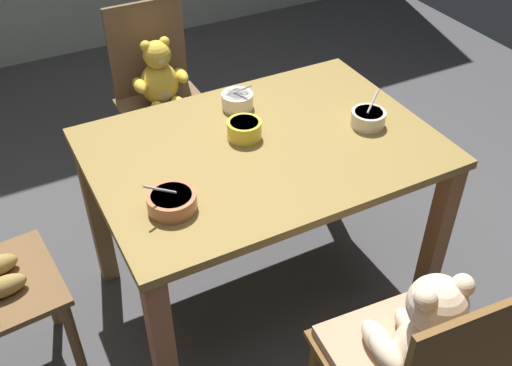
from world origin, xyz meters
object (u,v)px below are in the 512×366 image
at_px(teddy_chair_far_center, 161,90).
at_px(porridge_bowl_yellow_center, 244,129).
at_px(porridge_bowl_terracotta_near_left, 172,201).
at_px(teddy_chair_near_front, 418,355).
at_px(porridge_bowl_white_far_center, 237,100).
at_px(dining_table, 263,172).
at_px(porridge_bowl_cream_near_right, 368,118).

height_order(teddy_chair_far_center, porridge_bowl_yellow_center, teddy_chair_far_center).
xyz_separation_m(porridge_bowl_yellow_center, porridge_bowl_terracotta_near_left, (-0.36, -0.24, -0.01)).
bearing_deg(teddy_chair_far_center, teddy_chair_near_front, 3.33).
bearing_deg(porridge_bowl_white_far_center, dining_table, -96.54).
distance_m(dining_table, teddy_chair_near_front, 0.83).
bearing_deg(teddy_chair_near_front, porridge_bowl_terracotta_near_left, 36.61).
relative_size(dining_table, teddy_chair_near_front, 1.27).
xyz_separation_m(teddy_chair_near_front, teddy_chair_far_center, (-0.09, 1.67, -0.03)).
xyz_separation_m(teddy_chair_far_center, porridge_bowl_white_far_center, (0.10, -0.59, 0.23)).
relative_size(dining_table, teddy_chair_far_center, 1.30).
bearing_deg(dining_table, porridge_bowl_cream_near_right, -9.81).
relative_size(teddy_chair_near_front, porridge_bowl_cream_near_right, 7.46).
relative_size(dining_table, porridge_bowl_cream_near_right, 9.48).
bearing_deg(porridge_bowl_cream_near_right, dining_table, 170.19).
bearing_deg(porridge_bowl_cream_near_right, porridge_bowl_yellow_center, 162.46).
bearing_deg(porridge_bowl_white_far_center, porridge_bowl_yellow_center, -109.30).
distance_m(dining_table, teddy_chair_far_center, 0.85).
bearing_deg(porridge_bowl_terracotta_near_left, porridge_bowl_white_far_center, 44.97).
relative_size(porridge_bowl_cream_near_right, porridge_bowl_yellow_center, 1.03).
bearing_deg(porridge_bowl_cream_near_right, teddy_chair_near_front, -115.52).
relative_size(dining_table, porridge_bowl_white_far_center, 9.66).
distance_m(teddy_chair_far_center, porridge_bowl_white_far_center, 0.64).
relative_size(porridge_bowl_white_far_center, porridge_bowl_terracotta_near_left, 0.76).
bearing_deg(porridge_bowl_terracotta_near_left, porridge_bowl_yellow_center, 33.37).
relative_size(teddy_chair_near_front, porridge_bowl_yellow_center, 7.68).
height_order(porridge_bowl_white_far_center, porridge_bowl_terracotta_near_left, porridge_bowl_terracotta_near_left).
bearing_deg(teddy_chair_far_center, porridge_bowl_cream_near_right, 26.91).
xyz_separation_m(porridge_bowl_yellow_center, porridge_bowl_white_far_center, (0.07, 0.19, -0.00)).
height_order(teddy_chair_near_front, porridge_bowl_white_far_center, teddy_chair_near_front).
height_order(porridge_bowl_yellow_center, porridge_bowl_terracotta_near_left, porridge_bowl_terracotta_near_left).
xyz_separation_m(dining_table, teddy_chair_near_front, (0.02, -0.83, -0.04)).
bearing_deg(porridge_bowl_yellow_center, porridge_bowl_white_far_center, 70.70).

